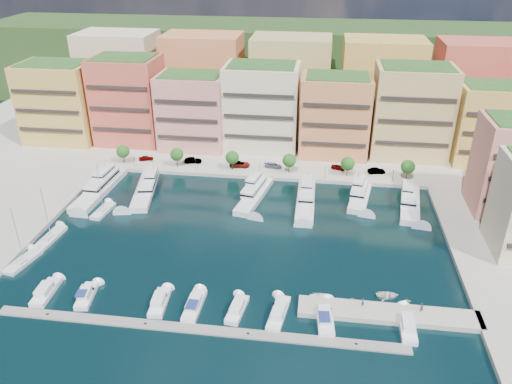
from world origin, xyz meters
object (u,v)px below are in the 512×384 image
lamppost_2 (259,165)px  yacht_1 (146,188)px  yacht_6 (410,202)px  cruiser_6 (279,313)px  tree_4 (348,164)px  sailboat_1 (50,239)px  tree_3 (289,161)px  car_1 (193,160)px  cruiser_4 (194,306)px  car_0 (146,158)px  lamppost_3 (325,169)px  car_3 (273,165)px  yacht_5 (360,195)px  cruiser_3 (160,303)px  cruiser_9 (407,325)px  tree_2 (232,157)px  tree_5 (408,167)px  sailboat_2 (103,211)px  car_2 (240,164)px  cruiser_1 (86,296)px  yacht_4 (306,198)px  yacht_3 (255,193)px  person_0 (363,302)px  lamppost_1 (196,162)px  cruiser_5 (237,310)px  sailboat_0 (23,262)px  lamppost_4 (393,173)px  tender_0 (321,297)px  tree_1 (177,154)px  lamppost_0 (134,158)px  tree_0 (123,152)px  tender_3 (407,301)px  person_1 (421,307)px  yacht_0 (101,186)px  cruiser_0 (46,292)px  tender_2 (388,295)px

lamppost_2 → yacht_1: yacht_1 is taller
yacht_6 → cruiser_6: size_ratio=2.09×
tree_4 → sailboat_1: (-65.94, -40.08, -4.44)m
tree_3 → car_1: bearing=173.9°
cruiser_4 → car_0: car_0 is taller
tree_3 → car_1: (-28.22, 3.00, -2.93)m
lamppost_3 → car_3: lamppost_3 is taller
lamppost_2 → yacht_5: bearing=-18.9°
cruiser_3 → cruiser_9: (43.96, -0.01, -0.00)m
tree_2 → car_0: (-26.43, 3.06, -3.03)m
tree_5 → sailboat_2: (-75.28, -26.78, -4.42)m
car_2 → cruiser_1: bearing=161.6°
tree_3 → yacht_4: size_ratio=0.26×
yacht_3 → person_0: yacht_3 is taller
lamppost_1 → cruiser_5: lamppost_1 is taller
sailboat_0 → car_1: 57.10m
lamppost_4 → person_0: 53.43m
tender_0 → tree_1: bearing=31.4°
car_0 → lamppost_0: bearing=146.2°
lamppost_0 → sailboat_0: 47.68m
yacht_1 → cruiser_4: size_ratio=2.56×
tree_4 → car_3: tree_4 is taller
tree_1 → tree_3: same height
tree_0 → sailboat_1: sailboat_1 is taller
sailboat_1 → tender_0: 61.17m
cruiser_3 → car_1: (-9.08, 61.09, 1.27)m
tree_2 → tree_1: bearing=180.0°
yacht_3 → tender_0: size_ratio=5.03×
lamppost_4 → car_0: bearing=175.7°
cruiser_9 → tender_3: 6.89m
yacht_5 → yacht_1: bearing=-176.8°
sailboat_2 → cruiser_4: bearing=-45.7°
car_0 → cruiser_5: bearing=-165.8°
cruiser_1 → sailboat_2: 32.90m
cruiser_4 → sailboat_0: size_ratio=0.66×
lamppost_4 → person_1: lamppost_4 is taller
yacht_0 → cruiser_0: yacht_0 is taller
tree_0 → tender_3: bearing=-34.8°
tree_4 → car_0: size_ratio=1.36×
tree_3 → tree_1: bearing=180.0°
cruiser_5 → yacht_4: bearing=76.7°
lamppost_0 → cruiser_6: lamppost_0 is taller
yacht_6 → cruiser_0: size_ratio=2.41×
lamppost_0 → tree_2: bearing=4.7°
yacht_4 → tender_2: (16.88, -35.64, -0.66)m
tree_0 → tree_4: 64.00m
yacht_5 → cruiser_3: (-38.19, -46.54, -0.66)m
sailboat_2 → car_3: size_ratio=2.71×
tree_2 → yacht_0: bearing=-154.3°
tree_1 → car_2: 18.11m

